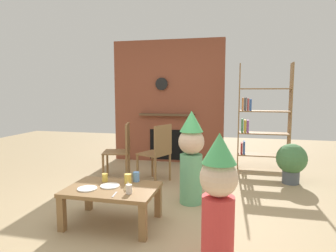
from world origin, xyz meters
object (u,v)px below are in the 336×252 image
paper_cup_far_left (129,189)px  potted_plant_tall (291,161)px  paper_cup_near_left (128,179)px  paper_cup_near_right (136,177)px  paper_plate_front (87,189)px  paper_plate_rear (110,186)px  dining_chair_left (122,148)px  paper_cup_center (105,178)px  child_in_pink (191,155)px  bookshelf (259,120)px  dining_chair_middle (158,150)px  child_with_cone_hat (218,197)px  coffee_table (112,193)px  birthday_cake_slice (128,185)px

paper_cup_far_left → potted_plant_tall: 2.76m
paper_cup_near_left → paper_cup_near_right: size_ratio=0.97×
paper_cup_near_right → paper_plate_front: (-0.41, -0.37, -0.05)m
paper_plate_rear → dining_chair_left: bearing=107.3°
paper_cup_center → paper_cup_far_left: (0.40, -0.31, 0.00)m
potted_plant_tall → dining_chair_left: bearing=-172.1°
paper_cup_center → paper_plate_rear: paper_cup_center is taller
child_in_pink → dining_chair_left: (-1.23, 0.78, -0.11)m
bookshelf → dining_chair_middle: bearing=-141.7°
paper_cup_near_right → child_with_cone_hat: bearing=-39.6°
paper_cup_center → paper_cup_near_right: bearing=13.8°
child_with_cone_hat → dining_chair_middle: (-1.03, 2.03, -0.06)m
paper_cup_near_right → dining_chair_middle: (-0.07, 1.24, 0.06)m
child_with_cone_hat → potted_plant_tall: (0.96, 2.44, -0.22)m
bookshelf → coffee_table: size_ratio=2.01×
potted_plant_tall → paper_plate_rear: bearing=-138.6°
dining_chair_middle → child_with_cone_hat: bearing=140.9°
paper_cup_center → dining_chair_middle: size_ratio=0.10×
paper_plate_rear → birthday_cake_slice: size_ratio=2.06×
dining_chair_left → child_with_cone_hat: bearing=113.7°
paper_cup_far_left → potted_plant_tall: potted_plant_tall is taller
child_with_cone_hat → child_in_pink: size_ratio=0.93×
paper_cup_center → dining_chair_middle: dining_chair_middle is taller
coffee_table → paper_cup_near_right: bearing=55.1°
paper_cup_far_left → potted_plant_tall: size_ratio=0.15×
child_with_cone_hat → dining_chair_middle: bearing=-37.9°
dining_chair_middle → paper_plate_front: bearing=102.3°
paper_plate_front → paper_plate_rear: same height
child_in_pink → paper_cup_near_right: bearing=-3.5°
coffee_table → child_with_cone_hat: child_with_cone_hat is taller
paper_plate_rear → birthday_cake_slice: birthday_cake_slice is taller
bookshelf → potted_plant_tall: (0.43, -0.83, -0.54)m
bookshelf → paper_plate_front: bookshelf is taller
coffee_table → birthday_cake_slice: bearing=-3.9°
dining_chair_middle → bookshelf: bearing=-117.7°
paper_cup_near_left → child_with_cone_hat: child_with_cone_hat is taller
paper_cup_near_left → paper_cup_center: (-0.28, 0.00, -0.01)m
coffee_table → paper_cup_near_right: paper_cup_near_right is taller
paper_cup_center → child_with_cone_hat: child_with_cone_hat is taller
bookshelf → coffee_table: bookshelf is taller
paper_cup_far_left → birthday_cake_slice: size_ratio=0.92×
paper_cup_near_right → paper_cup_center: (-0.34, -0.08, -0.01)m
paper_cup_far_left → child_in_pink: bearing=62.0°
paper_cup_near_right → child_with_cone_hat: 1.25m
bookshelf → birthday_cake_slice: bearing=-118.4°
paper_plate_rear → paper_plate_front: bearing=-145.0°
bookshelf → paper_plate_rear: (-1.70, -2.71, -0.49)m
bookshelf → coffee_table: bearing=-121.4°
paper_cup_center → paper_plate_front: (-0.07, -0.29, -0.04)m
child_in_pink → dining_chair_middle: 0.96m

